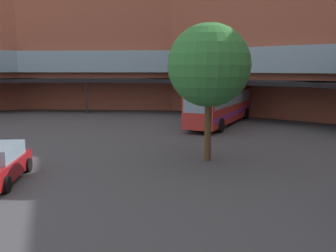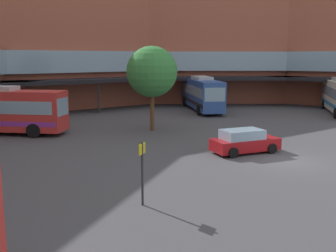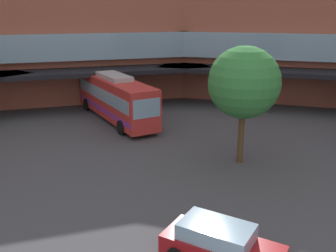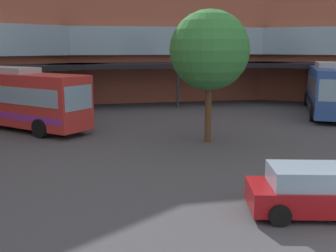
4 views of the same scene
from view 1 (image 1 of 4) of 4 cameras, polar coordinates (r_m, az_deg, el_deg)
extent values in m
cube|color=#AD5942|center=(40.30, 14.04, 14.47)|extent=(22.12, 12.02, 17.63)
cube|color=#8CADC6|center=(39.56, 13.51, 9.98)|extent=(20.16, 11.62, 2.47)
cube|color=black|center=(35.60, 10.48, 6.82)|extent=(21.53, 10.11, 0.40)
cylinder|color=#2D2D33|center=(34.29, 9.18, 3.83)|extent=(0.20, 0.20, 3.53)
cube|color=#AD5942|center=(46.52, -10.75, 13.80)|extent=(17.95, 20.41, 17.63)
cube|color=#8CADC6|center=(45.76, -10.82, 9.89)|extent=(16.82, 18.89, 2.47)
cube|color=black|center=(41.51, -12.19, 7.05)|extent=(16.39, 19.16, 0.40)
cylinder|color=#2D2D33|center=(40.06, -12.70, 4.44)|extent=(0.20, 0.20, 3.53)
cube|color=red|center=(31.75, 8.48, 3.74)|extent=(8.07, 11.78, 3.16)
cube|color=#8CADC6|center=(31.72, 8.49, 4.42)|extent=(7.75, 11.17, 1.01)
cube|color=purple|center=(31.84, 8.44, 2.16)|extent=(7.97, 11.58, 0.38)
cube|color=#8CADC6|center=(26.02, 4.65, 3.53)|extent=(1.91, 1.15, 1.39)
cube|color=#B2B2B7|center=(31.65, 8.55, 6.91)|extent=(3.62, 4.64, 0.36)
cylinder|color=black|center=(27.64, 8.33, 0.11)|extent=(0.80, 1.11, 1.10)
cylinder|color=black|center=(28.42, 3.67, 0.43)|extent=(0.80, 1.11, 1.10)
cylinder|color=black|center=(35.57, 12.22, 1.95)|extent=(0.80, 1.11, 1.10)
cylinder|color=black|center=(36.18, 8.50, 2.17)|extent=(0.80, 1.11, 1.10)
cylinder|color=black|center=(15.49, -24.19, -8.43)|extent=(0.68, 0.52, 0.66)
cylinder|color=black|center=(18.15, -21.21, -5.76)|extent=(0.68, 0.52, 0.66)
cylinder|color=brown|center=(18.84, 6.32, 0.17)|extent=(0.36, 0.36, 3.78)
sphere|color=#38843D|center=(18.63, 6.48, 9.51)|extent=(4.24, 4.24, 4.24)
camera|label=2|loc=(39.91, -47.87, 7.97)|focal=41.62mm
camera|label=3|loc=(21.01, -64.53, 15.72)|focal=40.69mm
camera|label=4|loc=(26.65, -47.65, 6.90)|focal=42.95mm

